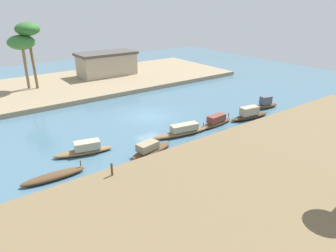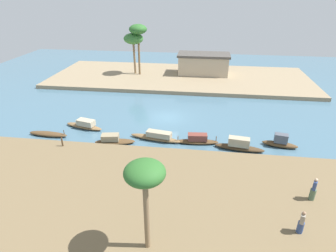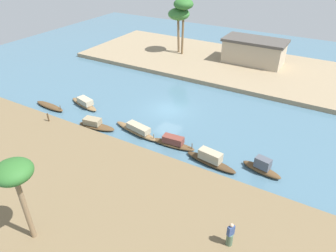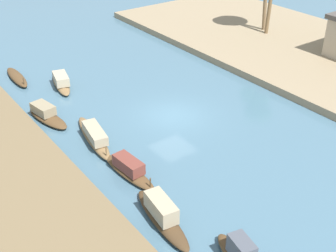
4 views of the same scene
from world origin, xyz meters
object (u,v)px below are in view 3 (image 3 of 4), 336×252
(sampan_upstream_small, at_px, (262,167))
(mooring_post, at_px, (48,117))
(sampan_with_red_awning, at_px, (173,143))
(riverside_building, at_px, (254,51))
(palm_tree_right_short, at_px, (183,6))
(sampan_midstream, at_px, (50,106))
(palm_tree_right_tall, at_px, (179,15))
(sampan_near_left_bank, at_px, (95,125))
(palm_tree_left_near, at_px, (14,175))
(person_on_near_bank, at_px, (230,236))
(sampan_open_hull, at_px, (84,103))
(sampan_foreground, at_px, (211,160))
(sampan_downstream_large, at_px, (137,130))

(sampan_upstream_small, height_order, mooring_post, mooring_post)
(sampan_with_red_awning, relative_size, mooring_post, 4.84)
(riverside_building, bearing_deg, palm_tree_right_short, -171.42)
(sampan_midstream, bearing_deg, mooring_post, -38.69)
(palm_tree_right_tall, xyz_separation_m, palm_tree_right_short, (0.89, -0.31, 1.40))
(sampan_near_left_bank, xyz_separation_m, palm_tree_left_near, (5.82, -12.04, 5.00))
(person_on_near_bank, xyz_separation_m, palm_tree_left_near, (-10.44, -5.39, 4.10))
(sampan_open_hull, distance_m, riverside_building, 24.72)
(sampan_foreground, height_order, sampan_open_hull, sampan_foreground)
(sampan_foreground, bearing_deg, mooring_post, -163.88)
(sampan_near_left_bank, distance_m, person_on_near_bank, 17.59)
(sampan_foreground, relative_size, palm_tree_right_short, 0.58)
(sampan_upstream_small, xyz_separation_m, person_on_near_bank, (0.32, -8.18, 0.80))
(sampan_with_red_awning, xyz_separation_m, palm_tree_left_near, (-2.27, -13.15, 4.98))
(sampan_with_red_awning, xyz_separation_m, palm_tree_right_tall, (-11.46, 21.96, 5.79))
(palm_tree_right_short, bearing_deg, sampan_near_left_bank, -83.78)
(sampan_near_left_bank, relative_size, sampan_open_hull, 0.88)
(sampan_with_red_awning, height_order, palm_tree_left_near, palm_tree_left_near)
(palm_tree_right_tall, bearing_deg, sampan_upstream_small, -48.12)
(sampan_with_red_awning, bearing_deg, palm_tree_left_near, -104.34)
(sampan_with_red_awning, bearing_deg, sampan_downstream_large, 173.80)
(sampan_near_left_bank, distance_m, palm_tree_right_short, 24.00)
(sampan_near_left_bank, relative_size, sampan_foreground, 0.85)
(sampan_downstream_large, xyz_separation_m, palm_tree_left_near, (1.75, -13.27, 4.98))
(sampan_near_left_bank, bearing_deg, sampan_foreground, -7.52)
(sampan_with_red_awning, height_order, riverside_building, riverside_building)
(sampan_foreground, distance_m, mooring_post, 16.39)
(sampan_foreground, height_order, palm_tree_right_tall, palm_tree_right_tall)
(palm_tree_left_near, xyz_separation_m, riverside_building, (2.27, 36.34, -3.11))
(sampan_downstream_large, height_order, sampan_midstream, sampan_downstream_large)
(sampan_upstream_small, bearing_deg, sampan_downstream_large, -167.04)
(sampan_foreground, bearing_deg, sampan_near_left_bank, -170.29)
(palm_tree_right_tall, bearing_deg, palm_tree_left_near, -75.33)
(mooring_post, distance_m, palm_tree_right_tall, 25.60)
(sampan_open_hull, relative_size, person_on_near_bank, 2.61)
(sampan_upstream_small, xyz_separation_m, sampan_midstream, (-23.07, -0.87, -0.25))
(sampan_midstream, height_order, sampan_open_hull, sampan_open_hull)
(sampan_downstream_large, bearing_deg, sampan_near_left_bank, -153.01)
(sampan_open_hull, distance_m, palm_tree_right_short, 21.21)
(sampan_open_hull, height_order, mooring_post, mooring_post)
(palm_tree_right_short, bearing_deg, riverside_building, 8.31)
(palm_tree_left_near, bearing_deg, palm_tree_right_short, 103.42)
(sampan_with_red_awning, relative_size, sampan_midstream, 1.00)
(sampan_downstream_large, distance_m, sampan_near_left_bank, 4.26)
(riverside_building, bearing_deg, palm_tree_left_near, -93.30)
(sampan_upstream_small, xyz_separation_m, sampan_foreground, (-3.93, -1.10, -0.01))
(sampan_upstream_small, relative_size, sampan_open_hull, 0.74)
(sampan_upstream_small, distance_m, person_on_near_bank, 8.22)
(sampan_foreground, distance_m, sampan_open_hull, 16.29)
(sampan_upstream_small, xyz_separation_m, palm_tree_left_near, (-10.12, -13.57, 4.90))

